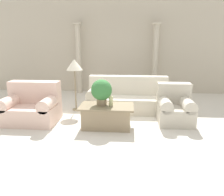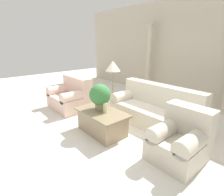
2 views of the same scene
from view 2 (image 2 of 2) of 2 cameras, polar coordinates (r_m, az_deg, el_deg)
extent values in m
plane|color=silver|center=(4.14, 1.44, -8.87)|extent=(16.00, 16.00, 0.00)
cube|color=beige|center=(6.15, 23.77, 13.99)|extent=(10.00, 0.06, 3.20)
cube|color=beige|center=(4.26, 13.15, -5.63)|extent=(2.12, 0.89, 0.40)
cube|color=beige|center=(4.33, 15.86, 0.95)|extent=(2.12, 0.31, 0.50)
cylinder|color=beige|center=(4.72, 4.47, 0.83)|extent=(0.28, 0.89, 0.28)
cylinder|color=beige|center=(3.73, 24.82, -5.60)|extent=(0.28, 0.89, 0.28)
cube|color=beige|center=(5.24, -13.74, -1.15)|extent=(1.19, 0.89, 0.40)
cube|color=beige|center=(5.24, -11.30, 4.20)|extent=(1.19, 0.31, 0.50)
cylinder|color=beige|center=(5.55, -16.09, 2.80)|extent=(0.28, 0.89, 0.28)
cylinder|color=beige|center=(4.77, -11.49, 0.69)|extent=(0.28, 0.89, 0.28)
cube|color=#998466|center=(3.76, -3.29, -8.08)|extent=(1.01, 0.59, 0.44)
cube|color=#897759|center=(3.66, -3.36, -4.67)|extent=(1.15, 0.67, 0.04)
cylinder|color=#937F60|center=(3.74, -3.85, -2.72)|extent=(0.22, 0.22, 0.14)
sphere|color=#387A3D|center=(3.65, -3.94, 1.10)|extent=(0.45, 0.45, 0.45)
cylinder|color=beige|center=(3.56, -2.21, -3.21)|extent=(0.09, 0.09, 0.20)
cylinder|color=gray|center=(5.17, 0.23, -3.06)|extent=(0.20, 0.20, 0.03)
cylinder|color=gray|center=(5.00, 0.24, 2.78)|extent=(0.04, 0.04, 1.06)
cone|color=silver|center=(4.87, 0.25, 10.42)|extent=(0.42, 0.42, 0.28)
cylinder|color=beige|center=(6.58, 11.85, 11.58)|extent=(0.18, 0.18, 2.36)
cube|color=beige|center=(6.57, 12.57, 22.12)|extent=(0.25, 0.25, 0.06)
cube|color=beige|center=(3.17, 20.62, -15.16)|extent=(0.76, 0.86, 0.39)
cube|color=beige|center=(3.20, 23.98, -6.46)|extent=(0.76, 0.30, 0.48)
cylinder|color=beige|center=(3.14, 17.29, -9.58)|extent=(0.28, 0.86, 0.28)
cylinder|color=beige|center=(2.96, 25.34, -12.45)|extent=(0.28, 0.86, 0.28)
camera|label=1|loc=(3.29, -87.81, -0.18)|focal=35.00mm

